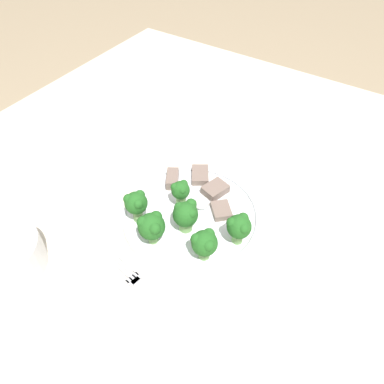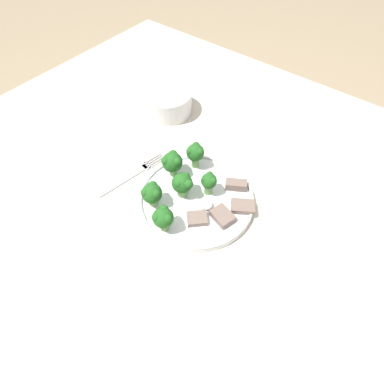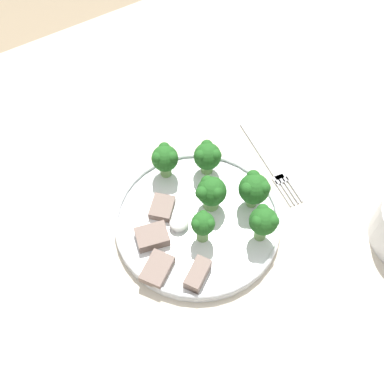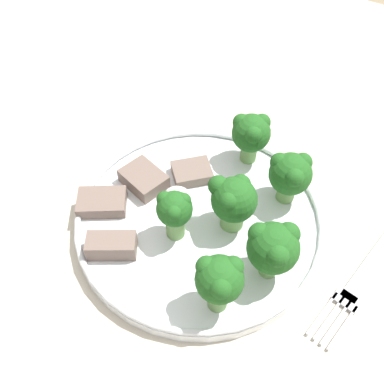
{
  "view_description": "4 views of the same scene",
  "coord_description": "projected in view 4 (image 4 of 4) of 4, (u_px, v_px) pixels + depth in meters",
  "views": [
    {
      "loc": [
        -0.34,
        -0.27,
        1.26
      ],
      "look_at": [
        0.05,
        -0.01,
        0.77
      ],
      "focal_mm": 35.0,
      "sensor_mm": 36.0,
      "label": 1
    },
    {
      "loc": [
        0.26,
        -0.33,
        1.26
      ],
      "look_at": [
        0.03,
        -0.03,
        0.77
      ],
      "focal_mm": 28.0,
      "sensor_mm": 36.0,
      "label": 2
    },
    {
      "loc": [
        0.23,
        0.26,
        1.32
      ],
      "look_at": [
        0.03,
        -0.04,
        0.78
      ],
      "focal_mm": 42.0,
      "sensor_mm": 36.0,
      "label": 3
    },
    {
      "loc": [
        -0.1,
        0.21,
        1.1
      ],
      "look_at": [
        0.05,
        -0.03,
        0.75
      ],
      "focal_mm": 42.0,
      "sensor_mm": 36.0,
      "label": 4
    }
  ],
  "objects": [
    {
      "name": "table",
      "position": [
        213.0,
        291.0,
        0.5
      ],
      "size": [
        1.33,
        1.14,
        0.72
      ],
      "color": "beige",
      "rests_on": "ground_plane"
    },
    {
      "name": "dinner_plate",
      "position": [
        199.0,
        219.0,
        0.46
      ],
      "size": [
        0.25,
        0.25,
        0.02
      ],
      "color": "white",
      "rests_on": "table"
    },
    {
      "name": "fork",
      "position": [
        368.0,
        270.0,
        0.43
      ],
      "size": [
        0.05,
        0.18,
        0.0
      ],
      "color": "#B2B2B7",
      "rests_on": "table"
    },
    {
      "name": "broccoli_floret_near_rim_left",
      "position": [
        219.0,
        280.0,
        0.36
      ],
      "size": [
        0.04,
        0.04,
        0.06
      ],
      "color": "#709E56",
      "rests_on": "dinner_plate"
    },
    {
      "name": "broccoli_floret_center_left",
      "position": [
        230.0,
        199.0,
        0.42
      ],
      "size": [
        0.05,
        0.04,
        0.06
      ],
      "color": "#709E56",
      "rests_on": "dinner_plate"
    },
    {
      "name": "broccoli_floret_back_left",
      "position": [
        251.0,
        133.0,
        0.48
      ],
      "size": [
        0.04,
        0.04,
        0.06
      ],
      "color": "#709E56",
      "rests_on": "dinner_plate"
    },
    {
      "name": "broccoli_floret_front_left",
      "position": [
        175.0,
        211.0,
        0.41
      ],
      "size": [
        0.04,
        0.03,
        0.06
      ],
      "color": "#709E56",
      "rests_on": "dinner_plate"
    },
    {
      "name": "broccoli_floret_center_back",
      "position": [
        274.0,
        247.0,
        0.38
      ],
      "size": [
        0.05,
        0.05,
        0.06
      ],
      "color": "#709E56",
      "rests_on": "dinner_plate"
    },
    {
      "name": "broccoli_floret_mid_cluster",
      "position": [
        290.0,
        174.0,
        0.44
      ],
      "size": [
        0.04,
        0.04,
        0.06
      ],
      "color": "#709E56",
      "rests_on": "dinner_plate"
    },
    {
      "name": "meat_slice_front_slice",
      "position": [
        144.0,
        179.0,
        0.48
      ],
      "size": [
        0.05,
        0.05,
        0.02
      ],
      "color": "#756056",
      "rests_on": "dinner_plate"
    },
    {
      "name": "meat_slice_middle_slice",
      "position": [
        192.0,
        172.0,
        0.49
      ],
      "size": [
        0.05,
        0.05,
        0.01
      ],
      "color": "#756056",
      "rests_on": "dinner_plate"
    },
    {
      "name": "meat_slice_rear_slice",
      "position": [
        112.0,
        246.0,
        0.42
      ],
      "size": [
        0.05,
        0.04,
        0.02
      ],
      "color": "#756056",
      "rests_on": "dinner_plate"
    },
    {
      "name": "meat_slice_edge_slice",
      "position": [
        102.0,
        202.0,
        0.46
      ],
      "size": [
        0.06,
        0.05,
        0.01
      ],
      "color": "#756056",
      "rests_on": "dinner_plate"
    },
    {
      "name": "sauce_dollop",
      "position": [
        178.0,
        197.0,
        0.46
      ],
      "size": [
        0.03,
        0.03,
        0.02
      ],
      "color": "white",
      "rests_on": "dinner_plate"
    }
  ]
}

